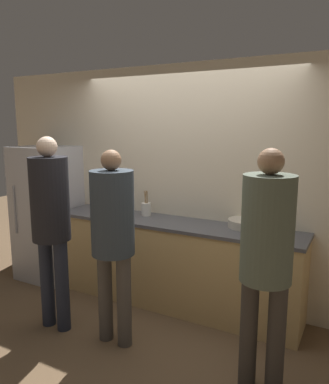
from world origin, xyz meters
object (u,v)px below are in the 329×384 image
(person_center, at_px, (113,229))
(cup_black, at_px, (109,213))
(person_right, at_px, (266,250))
(refrigerator, at_px, (48,213))
(utensil_crock, at_px, (146,209))
(bottle_red, at_px, (99,201))
(fruit_bowl, at_px, (245,223))
(person_left, at_px, (51,216))

(person_center, distance_m, cup_black, 0.95)
(person_right, distance_m, cup_black, 2.06)
(refrigerator, relative_size, utensil_crock, 5.92)
(person_center, xyz_separation_m, bottle_red, (-0.98, 1.05, -0.04))
(fruit_bowl, bearing_deg, bottle_red, 179.50)
(fruit_bowl, bearing_deg, refrigerator, -175.42)
(bottle_red, relative_size, cup_black, 2.39)
(refrigerator, xyz_separation_m, utensil_crock, (1.38, 0.15, 0.17))
(person_right, xyz_separation_m, utensil_crock, (-1.58, 0.99, -0.07))
(bottle_red, bearing_deg, utensil_crock, -5.18)
(bottle_red, bearing_deg, refrigerator, -161.62)
(refrigerator, xyz_separation_m, cup_black, (1.04, -0.09, 0.14))
(fruit_bowl, xyz_separation_m, utensil_crock, (-1.13, -0.05, 0.04))
(person_left, distance_m, fruit_bowl, 1.89)
(person_right, relative_size, bottle_red, 7.88)
(refrigerator, relative_size, person_center, 0.97)
(refrigerator, xyz_separation_m, fruit_bowl, (2.51, 0.20, 0.14))
(fruit_bowl, xyz_separation_m, bottle_red, (-1.85, 0.02, 0.05))
(person_center, relative_size, utensil_crock, 6.13)
(person_right, xyz_separation_m, bottle_red, (-2.31, 1.05, -0.06))
(refrigerator, bearing_deg, person_right, -15.80)
(refrigerator, xyz_separation_m, person_center, (1.64, -0.84, 0.22))
(bottle_red, bearing_deg, person_left, -74.03)
(utensil_crock, bearing_deg, person_left, -110.89)
(person_center, height_order, fruit_bowl, person_center)
(person_right, distance_m, fruit_bowl, 1.14)
(utensil_crock, distance_m, bottle_red, 0.73)
(person_left, distance_m, person_right, 1.99)
(person_left, xyz_separation_m, cup_black, (0.07, 0.81, -0.13))
(person_right, bearing_deg, bottle_red, 155.43)
(person_center, xyz_separation_m, person_right, (1.32, -0.00, 0.03))
(person_left, bearing_deg, utensil_crock, 69.11)
(person_left, height_order, bottle_red, person_left)
(person_left, xyz_separation_m, person_right, (1.99, 0.06, -0.02))
(person_right, bearing_deg, fruit_bowl, 113.54)
(fruit_bowl, xyz_separation_m, cup_black, (-1.47, -0.29, 0.01))
(person_left, bearing_deg, person_center, 5.75)
(person_right, relative_size, utensil_crock, 6.32)
(person_right, height_order, utensil_crock, person_right)
(fruit_bowl, relative_size, bottle_red, 1.49)
(person_right, bearing_deg, person_center, 179.92)
(refrigerator, relative_size, fruit_bowl, 4.95)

